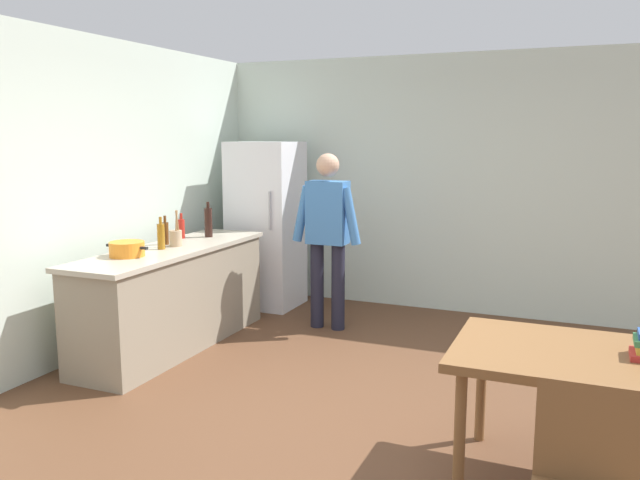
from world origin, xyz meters
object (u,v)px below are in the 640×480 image
refrigerator (266,225)px  bottle_sauce_red (182,228)px  cooking_pot (127,249)px  bottle_oil_amber (161,236)px  bottle_beer_brown (165,233)px  dining_table (591,368)px  utensil_jar (176,237)px  bottle_wine_dark (208,222)px  person (328,229)px

refrigerator → bottle_sauce_red: 1.19m
refrigerator → cooking_pot: (-0.18, -2.09, 0.06)m
bottle_oil_amber → cooking_pot: bearing=-98.1°
cooking_pot → bottle_beer_brown: (-0.06, 0.60, 0.05)m
dining_table → utensil_jar: size_ratio=4.37×
bottle_oil_amber → bottle_sauce_red: bearing=108.1°
cooking_pot → bottle_sauce_red: bottle_sauce_red is taller
bottle_wine_dark → cooking_pot: bearing=-92.9°
bottle_wine_dark → dining_table: bearing=-26.9°
person → dining_table: bearing=-42.4°
dining_table → bottle_beer_brown: bearing=161.1°
cooking_pot → utensil_jar: size_ratio=1.25×
utensil_jar → bottle_sauce_red: bearing=118.4°
refrigerator → utensil_jar: refrigerator is taller
dining_table → cooking_pot: bearing=170.0°
refrigerator → bottle_beer_brown: size_ratio=6.92×
person → dining_table: size_ratio=1.21×
bottle_beer_brown → bottle_oil_amber: bearing=-62.1°
refrigerator → cooking_pot: refrigerator is taller
cooking_pot → bottle_wine_dark: (0.06, 1.12, 0.09)m
bottle_wine_dark → bottle_beer_brown: size_ratio=1.31×
person → bottle_beer_brown: size_ratio=6.54×
dining_table → refrigerator: bearing=140.7°
refrigerator → bottle_wine_dark: (-0.12, -0.97, 0.15)m
refrigerator → bottle_oil_amber: (-0.12, -1.71, 0.12)m
bottle_sauce_red → utensil_jar: bearing=-61.6°
person → bottle_beer_brown: bearing=-141.7°
bottle_oil_amber → bottle_beer_brown: size_ratio=1.08×
refrigerator → bottle_oil_amber: size_ratio=6.43×
dining_table → cooking_pot: (-3.48, 0.61, 0.29)m
refrigerator → cooking_pot: 2.09m
bottle_sauce_red → bottle_beer_brown: size_ratio=0.92×
bottle_wine_dark → bottle_sauce_red: 0.26m
utensil_jar → bottle_sauce_red: (-0.21, 0.39, 0.02)m
bottle_wine_dark → bottle_sauce_red: bottle_wine_dark is taller
refrigerator → utensil_jar: 1.54m
bottle_wine_dark → bottle_sauce_red: bearing=-137.1°
refrigerator → bottle_sauce_red: refrigerator is taller
cooking_pot → bottle_beer_brown: 0.60m
bottle_sauce_red → bottle_beer_brown: (0.07, -0.35, 0.01)m
person → utensil_jar: (-1.05, -0.98, 0.00)m
person → cooking_pot: 1.90m
dining_table → bottle_wine_dark: bottle_wine_dark is taller
cooking_pot → bottle_wine_dark: bottle_wine_dark is taller
cooking_pot → bottle_sauce_red: (-0.13, 0.94, 0.04)m
bottle_oil_amber → bottle_beer_brown: bearing=117.9°
person → cooking_pot: (-1.13, -1.53, -0.02)m
cooking_pot → bottle_oil_amber: bottle_oil_amber is taller
person → refrigerator: bearing=149.8°
cooking_pot → person: bearing=53.7°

